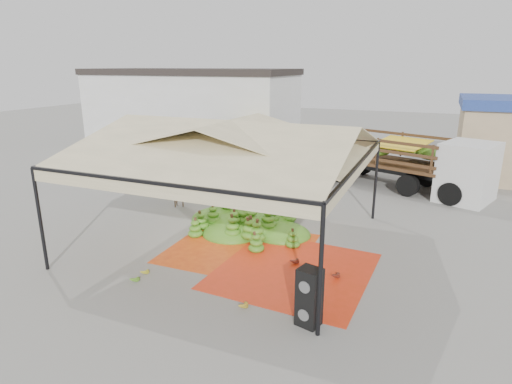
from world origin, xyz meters
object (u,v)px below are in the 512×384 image
at_px(truck_left, 260,144).
at_px(truck_right, 414,157).
at_px(speaker_stack, 309,297).
at_px(banana_heap, 250,213).
at_px(vendor, 317,198).

relative_size(truck_left, truck_right, 0.90).
bearing_deg(speaker_stack, banana_heap, 140.84).
xyz_separation_m(speaker_stack, vendor, (-1.68, 6.85, 0.14)).
bearing_deg(truck_right, banana_heap, -103.77).
bearing_deg(truck_left, truck_right, -4.66).
height_order(banana_heap, vendor, vendor).
bearing_deg(banana_heap, truck_left, 110.43).
height_order(speaker_stack, vendor, vendor).
xyz_separation_m(speaker_stack, truck_right, (1.37, 12.42, 0.86)).
distance_m(banana_heap, vendor, 2.71).
bearing_deg(truck_right, speaker_stack, -76.07).
bearing_deg(truck_left, banana_heap, -66.60).
bearing_deg(truck_right, truck_left, -167.43).
xyz_separation_m(banana_heap, speaker_stack, (3.64, -4.99, 0.16)).
relative_size(banana_heap, truck_right, 0.64).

